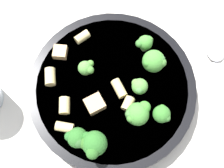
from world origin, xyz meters
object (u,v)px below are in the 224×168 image
Objects in this scene: pasta_bowl at (112,89)px; broccoli_floret_7 at (139,86)px; broccoli_floret_5 at (138,113)px; rigatoni_3 at (65,127)px; broccoli_floret_0 at (87,66)px; rigatoni_5 at (119,89)px; chicken_chunk_1 at (95,104)px; broccoli_floret_1 at (93,144)px; rigatoni_1 at (82,37)px; broccoli_floret_3 at (162,114)px; spoon at (216,60)px; rigatoni_0 at (128,104)px; chicken_chunk_0 at (60,52)px; broccoli_floret_2 at (76,137)px; broccoli_floret_6 at (154,61)px; broccoli_floret_4 at (145,43)px; rigatoni_2 at (50,77)px; rigatoni_4 at (64,106)px.

pasta_bowl is 8.30× the size of broccoli_floret_7.
broccoli_floret_5 is 0.11m from rigatoni_3.
rigatoni_5 is (-0.06, 0.01, -0.01)m from broccoli_floret_0.
broccoli_floret_5 is (-0.11, 0.03, 0.00)m from broccoli_floret_0.
rigatoni_3 is (0.03, 0.09, 0.02)m from pasta_bowl.
chicken_chunk_1 is at bearing 63.54° from rigatoni_5.
broccoli_floret_1 is 0.18m from rigatoni_1.
broccoli_floret_3 is 0.16m from spoon.
rigatoni_0 is at bearing -149.26° from chicken_chunk_1.
broccoli_floret_3 is (-0.09, 0.01, 0.03)m from pasta_bowl.
broccoli_floret_2 is at bearing 133.82° from chicken_chunk_0.
broccoli_floret_6 is 0.27× the size of spoon.
broccoli_floret_4 reaches higher than chicken_chunk_0.
rigatoni_2 is (0.04, 0.04, -0.01)m from broccoli_floret_0.
broccoli_floret_0 is at bearing 32.89° from broccoli_floret_6.
broccoli_floret_5 is 0.11m from rigatoni_4.
broccoli_floret_7 is 1.21× the size of chicken_chunk_1.
broccoli_floret_5 is (-0.03, -0.07, -0.01)m from broccoli_floret_1.
broccoli_floret_3 is 1.25× the size of rigatoni_2.
rigatoni_2 is at bearing 9.96° from broccoli_floret_3.
spoon is at bearing -153.24° from broccoli_floret_4.
rigatoni_3 is at bearing 50.78° from rigatoni_0.
spoon is (-0.13, -0.14, -0.02)m from pasta_bowl.
broccoli_floret_2 reaches higher than broccoli_floret_3.
rigatoni_5 is 1.36× the size of chicken_chunk_0.
broccoli_floret_0 reaches higher than chicken_chunk_0.
rigatoni_2 is 0.29m from spoon.
broccoli_floret_1 is at bearing 66.25° from spoon.
spoon is at bearing -126.47° from chicken_chunk_1.
rigatoni_2 is at bearing -1.82° from chicken_chunk_1.
rigatoni_2 is at bearing 49.94° from broccoli_floret_4.
broccoli_floret_5 is 1.85× the size of chicken_chunk_0.
broccoli_floret_3 is 0.04m from broccoli_floret_5.
broccoli_floret_4 is 1.31× the size of rigatoni_1.
broccoli_floret_1 is at bearing 104.51° from pasta_bowl.
broccoli_floret_7 is (-0.09, -0.01, 0.00)m from broccoli_floret_0.
broccoli_floret_6 is at bearing 139.46° from broccoli_floret_4.
rigatoni_0 reaches higher than spoon.
broccoli_floret_1 is 1.35× the size of broccoli_floret_4.
broccoli_floret_1 reaches higher than rigatoni_5.
rigatoni_3 is 1.05× the size of rigatoni_4.
broccoli_floret_3 is at bearing 162.58° from rigatoni_1.
rigatoni_4 is (0.07, -0.03, -0.02)m from broccoli_floret_1.
broccoli_floret_5 is at bearing 29.15° from broccoli_floret_3.
rigatoni_0 is (0.00, 0.08, -0.02)m from broccoli_floret_6.
spoon is (-0.23, -0.14, -0.04)m from chicken_chunk_0.
chicken_chunk_1 is at bearing 153.65° from chicken_chunk_0.
broccoli_floret_1 reaches higher than broccoli_floret_6.
broccoli_floret_3 is 0.82× the size of broccoli_floret_6.
chicken_chunk_0 reaches higher than pasta_bowl.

